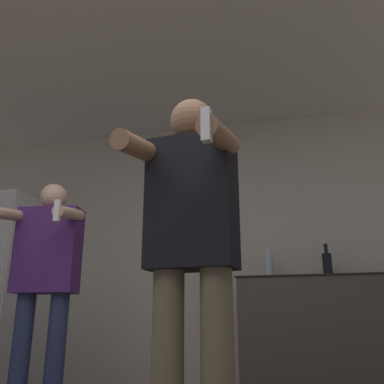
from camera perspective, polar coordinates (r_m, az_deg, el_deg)
name	(u,v)px	position (r m, az deg, el deg)	size (l,w,h in m)	color
wall_back	(205,251)	(4.11, 1.72, -7.81)	(7.00, 0.06, 2.55)	beige
ceiling_slab	(159,34)	(3.25, -4.37, 20.27)	(7.00, 3.52, 0.05)	silver
counter	(345,340)	(3.69, 19.71, -18.11)	(1.62, 0.56, 0.97)	#47423D
bottle_green_wine	(269,265)	(3.79, 10.21, -9.61)	(0.07, 0.07, 0.30)	silver
bottle_clear_vodka	(327,264)	(3.79, 17.60, -9.18)	(0.08, 0.08, 0.29)	black
person_woman_foreground	(191,241)	(1.92, -0.12, -6.55)	(0.51, 0.52, 1.66)	#75664C
person_man_side	(46,272)	(3.22, -18.94, -10.06)	(0.55, 0.56, 1.60)	navy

